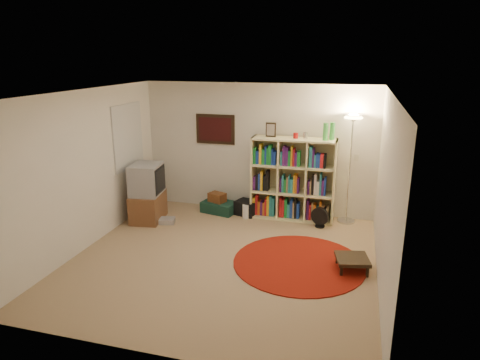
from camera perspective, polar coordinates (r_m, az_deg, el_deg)
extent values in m
cube|color=tan|center=(6.65, -2.24, -10.58)|extent=(4.50, 4.50, 0.02)
cube|color=white|center=(5.94, -2.52, 11.61)|extent=(4.50, 4.50, 0.02)
cube|color=silver|center=(8.29, 2.39, 4.18)|extent=(4.50, 0.02, 2.50)
cube|color=silver|center=(4.22, -11.84, -8.57)|extent=(4.50, 0.02, 2.50)
cube|color=silver|center=(7.18, -19.84, 1.26)|extent=(0.02, 4.50, 2.50)
cube|color=silver|center=(5.92, 18.96, -1.76)|extent=(0.02, 4.50, 2.50)
cube|color=black|center=(8.43, -3.31, 6.79)|extent=(0.78, 0.04, 0.58)
cube|color=#430D0E|center=(8.41, -3.35, 6.76)|extent=(0.66, 0.01, 0.46)
cube|color=white|center=(8.17, -14.72, 5.61)|extent=(0.03, 1.00, 1.20)
cube|color=beige|center=(8.08, 15.25, 2.92)|extent=(0.08, 0.01, 0.12)
cube|color=#FFF0AA|center=(8.26, 6.88, -4.92)|extent=(1.55, 0.45, 0.03)
cube|color=#FFF0AA|center=(7.84, 7.26, 5.42)|extent=(1.55, 0.45, 0.03)
cube|color=#FFF0AA|center=(8.15, 1.81, 0.51)|extent=(0.03, 0.44, 1.54)
cube|color=#FFF0AA|center=(7.95, 12.45, -0.29)|extent=(0.03, 0.44, 1.54)
cube|color=#FFF0AA|center=(8.22, 7.28, 0.51)|extent=(1.54, 0.03, 1.54)
cube|color=#FFF0AA|center=(8.06, 5.25, 0.25)|extent=(0.03, 0.42, 1.48)
cube|color=#FFF0AA|center=(7.99, 8.89, -0.02)|extent=(0.03, 0.42, 1.48)
cube|color=#FFF0AA|center=(8.09, 7.00, -1.64)|extent=(1.48, 0.42, 0.03)
cube|color=#FFF0AA|center=(7.95, 7.13, 1.89)|extent=(1.48, 0.42, 0.03)
cube|color=yellow|center=(8.28, 1.97, -3.37)|extent=(0.05, 0.18, 0.33)
cube|color=red|center=(8.26, 2.31, -3.20)|extent=(0.04, 0.18, 0.39)
cube|color=orange|center=(8.27, 2.63, -3.64)|extent=(0.05, 0.18, 0.27)
cube|color=#4E1B6C|center=(8.26, 2.95, -3.67)|extent=(0.04, 0.18, 0.27)
cube|color=orange|center=(8.25, 3.24, -3.77)|extent=(0.04, 0.18, 0.25)
cube|color=red|center=(8.23, 3.52, -3.53)|extent=(0.04, 0.18, 0.33)
cube|color=yellow|center=(8.21, 3.82, -3.37)|extent=(0.04, 0.18, 0.38)
cube|color=teal|center=(8.20, 4.15, -3.36)|extent=(0.05, 0.18, 0.39)
cube|color=teal|center=(8.20, 4.50, -3.50)|extent=(0.05, 0.18, 0.36)
cube|color=#4E1B6C|center=(8.13, 2.01, -0.35)|extent=(0.05, 0.18, 0.25)
cube|color=black|center=(8.12, 2.36, -0.29)|extent=(0.04, 0.18, 0.27)
cube|color=#1B3AA2|center=(8.10, 2.67, -0.16)|extent=(0.04, 0.18, 0.32)
cube|color=yellow|center=(8.09, 2.99, -0.01)|extent=(0.04, 0.18, 0.37)
cube|color=black|center=(8.09, 3.33, -0.33)|extent=(0.05, 0.18, 0.28)
cube|color=black|center=(8.06, 3.72, -0.03)|extent=(0.05, 0.18, 0.38)
cube|color=#1B8732|center=(8.00, 2.05, 3.27)|extent=(0.05, 0.18, 0.31)
cube|color=#1B3AA2|center=(7.99, 2.44, 3.06)|extent=(0.06, 0.18, 0.25)
cube|color=yellow|center=(7.96, 2.83, 3.49)|extent=(0.05, 0.18, 0.38)
cube|color=#1B8732|center=(7.96, 3.20, 3.14)|extent=(0.05, 0.18, 0.29)
cube|color=#1B3AA2|center=(7.95, 3.52, 3.33)|extent=(0.03, 0.18, 0.35)
cube|color=#1B8732|center=(7.95, 3.76, 3.20)|extent=(0.03, 0.18, 0.32)
cube|color=#1B8732|center=(7.93, 4.08, 3.37)|extent=(0.05, 0.18, 0.37)
cube|color=#1B3AA2|center=(7.93, 4.39, 3.11)|extent=(0.03, 0.18, 0.31)
cube|color=#1B3AA2|center=(7.93, 4.69, 2.93)|extent=(0.05, 0.18, 0.26)
cube|color=red|center=(8.17, 5.48, -3.53)|extent=(0.05, 0.18, 0.38)
cube|color=red|center=(8.17, 5.82, -3.67)|extent=(0.04, 0.18, 0.35)
cube|color=#1B8732|center=(8.16, 6.17, -3.67)|extent=(0.05, 0.18, 0.35)
cube|color=teal|center=(8.17, 6.52, -3.99)|extent=(0.04, 0.18, 0.27)
cube|color=#1B3AA2|center=(8.15, 6.89, -3.72)|extent=(0.05, 0.18, 0.36)
cube|color=#957751|center=(8.15, 7.18, -3.88)|extent=(0.03, 0.18, 0.32)
cube|color=black|center=(8.14, 7.45, -3.78)|extent=(0.04, 0.18, 0.35)
cube|color=#1B3AA2|center=(8.14, 7.78, -3.98)|extent=(0.05, 0.18, 0.30)
cube|color=#4E1B6C|center=(8.04, 5.52, -0.57)|extent=(0.03, 0.18, 0.26)
cube|color=teal|center=(8.02, 5.80, -0.39)|extent=(0.04, 0.18, 0.32)
cube|color=#1B8732|center=(8.03, 6.08, -0.67)|extent=(0.04, 0.18, 0.25)
cube|color=#957751|center=(8.01, 6.36, -0.54)|extent=(0.03, 0.18, 0.29)
cube|color=teal|center=(8.01, 6.61, -0.45)|extent=(0.03, 0.18, 0.32)
cube|color=teal|center=(8.01, 6.93, -0.68)|extent=(0.05, 0.18, 0.26)
cube|color=yellow|center=(7.99, 7.27, -0.41)|extent=(0.03, 0.18, 0.35)
cube|color=orange|center=(7.99, 7.54, -0.46)|extent=(0.04, 0.18, 0.34)
cube|color=#4E1B6C|center=(7.99, 7.80, -0.69)|extent=(0.03, 0.18, 0.28)
cube|color=teal|center=(7.91, 5.61, 2.89)|extent=(0.03, 0.18, 0.27)
cube|color=#4E1B6C|center=(7.89, 5.92, 3.23)|extent=(0.05, 0.18, 0.37)
cube|color=#4E1B6C|center=(7.88, 6.30, 3.14)|extent=(0.05, 0.18, 0.35)
cube|color=#1B8732|center=(7.88, 6.66, 2.90)|extent=(0.04, 0.18, 0.29)
cube|color=yellow|center=(7.87, 6.97, 3.18)|extent=(0.03, 0.18, 0.37)
cube|color=red|center=(7.87, 7.22, 3.02)|extent=(0.04, 0.18, 0.33)
cube|color=#4E1B6C|center=(7.87, 7.51, 2.77)|extent=(0.04, 0.18, 0.27)
cube|color=#1B8732|center=(7.86, 7.87, 2.81)|extent=(0.05, 0.18, 0.29)
cube|color=#4E1B6C|center=(8.11, 9.06, -3.83)|extent=(0.04, 0.18, 0.38)
cube|color=red|center=(8.12, 9.34, -4.14)|extent=(0.04, 0.18, 0.29)
cube|color=#957751|center=(8.11, 9.62, -4.02)|extent=(0.03, 0.18, 0.33)
cube|color=orange|center=(8.11, 9.92, -4.16)|extent=(0.05, 0.18, 0.30)
cube|color=teal|center=(8.12, 10.29, -4.32)|extent=(0.05, 0.18, 0.26)
cube|color=orange|center=(8.10, 10.66, -4.00)|extent=(0.04, 0.18, 0.37)
cube|color=#957751|center=(8.10, 10.97, -4.21)|extent=(0.04, 0.18, 0.31)
cube|color=black|center=(8.11, 11.28, -4.45)|extent=(0.04, 0.18, 0.24)
cube|color=#957751|center=(8.10, 11.59, -4.34)|extent=(0.04, 0.18, 0.29)
cube|color=#4E1B6C|center=(7.97, 9.17, -0.89)|extent=(0.03, 0.18, 0.25)
cube|color=#957751|center=(7.97, 9.42, -0.89)|extent=(0.03, 0.18, 0.26)
cube|color=black|center=(7.95, 9.71, -0.58)|extent=(0.04, 0.18, 0.35)
cube|color=white|center=(7.94, 10.04, -0.52)|extent=(0.04, 0.18, 0.38)
cube|color=white|center=(7.96, 10.36, -0.98)|extent=(0.05, 0.18, 0.25)
cube|color=teal|center=(7.94, 10.71, -0.51)|extent=(0.03, 0.18, 0.40)
cube|color=#4E1B6C|center=(7.95, 10.98, -0.91)|extent=(0.04, 0.18, 0.29)
cube|color=#1B3AA2|center=(7.94, 11.28, -0.79)|extent=(0.03, 0.18, 0.33)
cube|color=teal|center=(7.83, 9.43, 3.05)|extent=(0.05, 0.18, 0.38)
cube|color=#4E1B6C|center=(7.82, 9.77, 2.91)|extent=(0.03, 0.18, 0.35)
cube|color=teal|center=(7.83, 10.00, 2.52)|extent=(0.03, 0.18, 0.25)
cube|color=#1B3AA2|center=(7.83, 10.26, 2.58)|extent=(0.03, 0.18, 0.27)
cube|color=#1B3AA2|center=(7.83, 10.52, 2.52)|extent=(0.03, 0.18, 0.26)
cube|color=red|center=(7.82, 10.87, 2.51)|extent=(0.06, 0.18, 0.26)
cube|color=black|center=(7.82, 11.26, 2.47)|extent=(0.04, 0.18, 0.26)
cube|color=black|center=(7.91, 4.13, 6.70)|extent=(0.19, 0.02, 0.26)
cube|color=#A29487|center=(7.89, 4.11, 6.68)|extent=(0.14, 0.01, 0.21)
cylinder|color=#B01010|center=(7.83, 7.43, 5.88)|extent=(0.09, 0.09, 0.10)
cylinder|color=silver|center=(7.80, 8.73, 5.88)|extent=(0.08, 0.08, 0.12)
cylinder|color=#48BC4F|center=(7.71, 11.34, 6.34)|extent=(0.09, 0.09, 0.31)
cylinder|color=#48BC4F|center=(7.78, 12.19, 6.38)|extent=(0.09, 0.09, 0.31)
cylinder|color=silver|center=(8.26, 13.92, -5.31)|extent=(0.40, 0.40, 0.03)
cylinder|color=silver|center=(7.97, 14.39, 1.08)|extent=(0.03, 0.03, 1.88)
cone|color=silver|center=(7.77, 14.89, 7.99)|extent=(0.48, 0.48, 0.15)
cylinder|color=#FFD88C|center=(7.77, 14.90, 8.03)|extent=(0.38, 0.38, 0.02)
cylinder|color=black|center=(7.93, 10.59, -6.06)|extent=(0.22, 0.22, 0.03)
cylinder|color=black|center=(7.90, 10.62, -5.51)|extent=(0.04, 0.04, 0.13)
cylinder|color=black|center=(7.84, 10.60, -4.77)|extent=(0.33, 0.18, 0.33)
cube|color=brown|center=(8.22, -12.15, -3.51)|extent=(0.61, 0.80, 0.51)
cube|color=#9B9A9F|center=(8.05, -12.38, 0.11)|extent=(0.59, 0.68, 0.57)
cube|color=black|center=(7.97, -10.60, 0.04)|extent=(0.09, 0.53, 0.47)
cube|color=black|center=(7.96, -10.57, 0.03)|extent=(0.07, 0.47, 0.41)
cube|color=#9B9A9F|center=(8.06, -9.71, -5.36)|extent=(0.33, 0.30, 0.09)
cube|color=#123328|center=(8.48, -2.75, -3.60)|extent=(0.73, 0.56, 0.21)
cube|color=brown|center=(8.43, -3.07, -2.32)|extent=(0.37, 0.32, 0.18)
cube|color=black|center=(8.33, 0.91, -3.72)|extent=(0.49, 0.44, 0.28)
cylinder|color=white|center=(8.16, 0.78, -4.20)|extent=(0.14, 0.14, 0.27)
cylinder|color=maroon|center=(6.58, 7.86, -10.88)|extent=(1.97, 1.97, 0.02)
cube|color=black|center=(6.45, 14.75, -10.16)|extent=(0.54, 0.54, 0.05)
cube|color=black|center=(6.30, 13.37, -11.73)|extent=(0.04, 0.04, 0.16)
cube|color=black|center=(6.38, 16.62, -11.63)|extent=(0.04, 0.04, 0.16)
cube|color=black|center=(6.62, 12.82, -10.26)|extent=(0.04, 0.04, 0.16)
cube|color=black|center=(6.69, 15.92, -10.20)|extent=(0.04, 0.04, 0.16)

